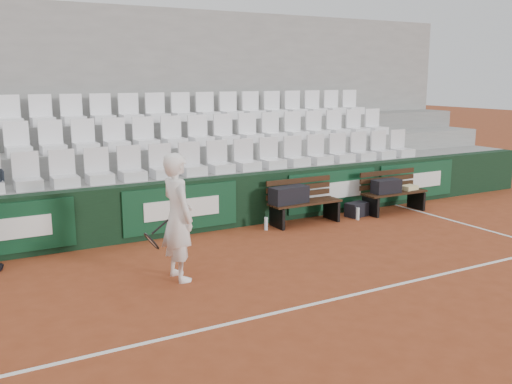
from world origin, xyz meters
The scene contains 19 objects.
ground centered at (0.00, 0.00, 0.00)m, with size 80.00×80.00×0.00m, color brown.
court_baseline centered at (0.00, 0.00, 0.00)m, with size 18.00×0.06×0.01m, color white.
back_barrier centered at (0.07, 3.99, 0.50)m, with size 18.00×0.34×1.00m.
grandstand_tier_front centered at (0.00, 4.62, 0.50)m, with size 18.00×0.95×1.00m, color gray.
grandstand_tier_mid centered at (0.00, 5.58, 0.72)m, with size 18.00×0.95×1.45m, color #959693.
grandstand_tier_back centered at (0.00, 6.53, 0.95)m, with size 18.00×0.95×1.90m, color gray.
grandstand_rear_wall centered at (0.00, 7.15, 2.20)m, with size 18.00×0.30×4.40m, color #959592.
seat_row_front centered at (0.00, 4.45, 1.31)m, with size 11.90×0.44×0.63m, color silver.
seat_row_mid centered at (0.00, 5.40, 1.77)m, with size 11.90×0.44×0.63m, color white.
seat_row_back centered at (0.00, 6.35, 2.21)m, with size 11.90×0.44×0.63m, color white.
bench_left centered at (2.27, 3.47, 0.23)m, with size 1.50×0.56×0.45m, color #371E10.
bench_right centered at (4.48, 3.35, 0.23)m, with size 1.50×0.56×0.45m, color black.
sports_bag_left centered at (1.90, 3.49, 0.61)m, with size 0.77×0.33×0.33m, color black.
sports_bag_right centered at (4.23, 3.33, 0.59)m, with size 0.62×0.29×0.29m, color black.
towel centered at (4.91, 3.36, 0.50)m, with size 0.34×0.25×0.10m, color beige.
sports_bag_ground centered at (3.56, 3.45, 0.14)m, with size 0.48×0.29×0.29m, color black.
water_bottle_near centered at (1.34, 3.42, 0.12)m, with size 0.07×0.07×0.25m, color silver.
water_bottle_far centered at (3.37, 3.19, 0.13)m, with size 0.07×0.07×0.25m, color silver.
tennis_player centered at (-1.09, 1.74, 0.92)m, with size 0.74×0.70×1.84m.
Camera 1 is at (-3.94, -5.65, 2.87)m, focal length 40.00 mm.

